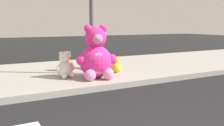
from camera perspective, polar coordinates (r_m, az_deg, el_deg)
sidewalk at (r=7.75m, az=-13.71°, el=-2.55°), size 28.00×4.40×0.15m
sign_pole at (r=7.19m, az=-4.67°, el=11.01°), size 0.56×0.11×3.20m
plush_pink_large at (r=6.64m, az=-3.58°, el=1.39°), size 1.07×0.98×1.40m
plush_yellow at (r=7.46m, az=0.95°, el=-0.66°), size 0.33×0.34×0.48m
plush_brown at (r=7.84m, az=-10.14°, el=-0.01°), size 0.42×0.42×0.59m
plush_white at (r=6.84m, az=-10.53°, el=-0.91°), size 0.53×0.49×0.70m
plush_lavender at (r=7.88m, az=-1.89°, el=0.28°), size 0.47×0.44×0.63m
plush_red at (r=8.13m, az=-5.26°, el=0.48°), size 0.42×0.48×0.62m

